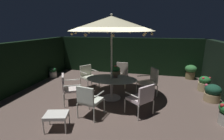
% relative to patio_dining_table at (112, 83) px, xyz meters
% --- Properties ---
extents(ground_plane, '(8.15, 7.61, 0.02)m').
position_rel_patio_dining_table_xyz_m(ground_plane, '(0.05, -0.10, -0.60)').
color(ground_plane, brown).
extents(hedge_backdrop_rear, '(8.15, 0.30, 1.94)m').
position_rel_patio_dining_table_xyz_m(hedge_backdrop_rear, '(0.05, 3.55, 0.38)').
color(hedge_backdrop_rear, black).
rests_on(hedge_backdrop_rear, ground_plane).
extents(hedge_backdrop_left, '(0.30, 7.61, 1.94)m').
position_rel_patio_dining_table_xyz_m(hedge_backdrop_left, '(-3.88, -0.10, 0.38)').
color(hedge_backdrop_left, black).
rests_on(hedge_backdrop_left, ground_plane).
extents(patio_dining_table, '(1.81, 1.18, 0.74)m').
position_rel_patio_dining_table_xyz_m(patio_dining_table, '(0.00, 0.00, 0.00)').
color(patio_dining_table, silver).
rests_on(patio_dining_table, ground_plane).
extents(patio_umbrella, '(2.82, 2.82, 2.92)m').
position_rel_patio_dining_table_xyz_m(patio_umbrella, '(-0.00, -0.00, 2.02)').
color(patio_umbrella, silver).
rests_on(patio_umbrella, ground_plane).
extents(centerpiece_planter, '(0.35, 0.35, 0.44)m').
position_rel_patio_dining_table_xyz_m(centerpiece_planter, '(0.10, 0.18, 0.40)').
color(centerpiece_planter, '#89654D').
rests_on(centerpiece_planter, patio_dining_table).
extents(patio_chair_north, '(0.81, 0.78, 1.01)m').
position_rel_patio_dining_table_xyz_m(patio_chair_north, '(1.32, 0.67, -0.03)').
color(patio_chair_north, silver).
rests_on(patio_chair_north, ground_plane).
extents(patio_chair_northeast, '(0.60, 0.67, 0.98)m').
position_rel_patio_dining_table_xyz_m(patio_chair_northeast, '(0.08, 1.47, -0.04)').
color(patio_chair_northeast, silver).
rests_on(patio_chair_northeast, ground_plane).
extents(patio_chair_east, '(0.81, 0.81, 0.94)m').
position_rel_patio_dining_table_xyz_m(patio_chair_east, '(-1.21, 0.83, -0.04)').
color(patio_chair_east, silver).
rests_on(patio_chair_east, ground_plane).
extents(patio_chair_southeast, '(0.83, 0.83, 1.00)m').
position_rel_patio_dining_table_xyz_m(patio_chair_southeast, '(-1.29, -0.71, -0.00)').
color(patio_chair_southeast, silver).
rests_on(patio_chair_southeast, ground_plane).
extents(patio_chair_south, '(0.68, 0.72, 0.97)m').
position_rel_patio_dining_table_xyz_m(patio_chair_south, '(-0.31, -1.44, -0.03)').
color(patio_chair_south, silver).
rests_on(patio_chair_south, ground_plane).
extents(patio_chair_southwest, '(0.87, 0.87, 0.94)m').
position_rel_patio_dining_table_xyz_m(patio_chair_southwest, '(1.12, -0.95, -0.04)').
color(patio_chair_southwest, silver).
rests_on(patio_chair_southwest, ground_plane).
extents(ottoman_footrest, '(0.65, 0.56, 0.43)m').
position_rel_patio_dining_table_xyz_m(ottoman_footrest, '(-0.89, -2.16, -0.21)').
color(ottoman_footrest, silver).
rests_on(ottoman_footrest, ground_plane).
extents(potted_plant_right_near, '(0.52, 0.52, 0.60)m').
position_rel_patio_dining_table_xyz_m(potted_plant_right_near, '(3.45, 0.56, -0.29)').
color(potted_plant_right_near, tan).
rests_on(potted_plant_right_near, ground_plane).
extents(potted_plant_back_left, '(0.54, 0.54, 0.70)m').
position_rel_patio_dining_table_xyz_m(potted_plant_back_left, '(3.26, 3.14, -0.20)').
color(potted_plant_back_left, olive).
rests_on(potted_plant_back_left, ground_plane).
extents(potted_plant_left_near, '(0.36, 0.36, 0.52)m').
position_rel_patio_dining_table_xyz_m(potted_plant_left_near, '(-3.49, 1.78, -0.33)').
color(potted_plant_left_near, beige).
rests_on(potted_plant_left_near, ground_plane).
extents(potted_plant_back_center, '(0.44, 0.44, 0.60)m').
position_rel_patio_dining_table_xyz_m(potted_plant_back_center, '(3.45, 1.55, -0.29)').
color(potted_plant_back_center, tan).
rests_on(potted_plant_back_center, ground_plane).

